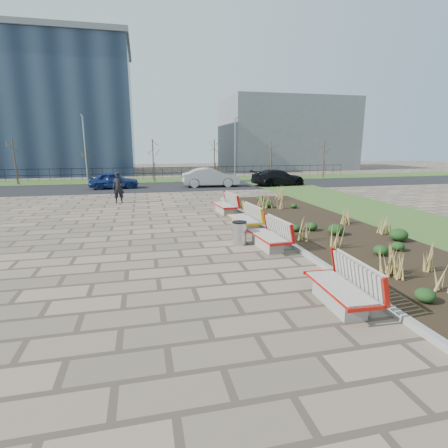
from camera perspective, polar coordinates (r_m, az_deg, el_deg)
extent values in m
plane|color=#7F6857|center=(8.97, -5.06, -10.28)|extent=(120.00, 120.00, 0.00)
cube|color=black|center=(15.49, 15.62, -0.58)|extent=(4.50, 18.00, 0.10)
cube|color=gray|center=(14.52, 7.53, -0.99)|extent=(0.16, 18.00, 0.15)
cube|color=#33511E|center=(18.24, 28.83, 0.17)|extent=(5.00, 38.00, 0.04)
cube|color=#33511E|center=(36.37, -11.42, 7.05)|extent=(80.00, 5.00, 0.04)
cube|color=black|center=(30.40, -11.03, 5.97)|extent=(80.00, 7.00, 0.02)
cylinder|color=#B2B2B7|center=(12.53, 2.52, -1.53)|extent=(0.51, 0.51, 0.82)
imported|color=black|center=(22.40, -16.85, 5.68)|extent=(0.71, 0.48, 1.88)
imported|color=navy|center=(29.98, -17.56, 6.81)|extent=(3.99, 1.83, 1.32)
imported|color=#989B9F|center=(29.94, -2.19, 7.62)|extent=(4.89, 1.99, 1.58)
imported|color=black|center=(31.11, 8.82, 7.50)|extent=(4.97, 2.50, 1.39)
cube|color=slate|center=(54.46, 9.97, 14.19)|extent=(18.00, 12.00, 10.00)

